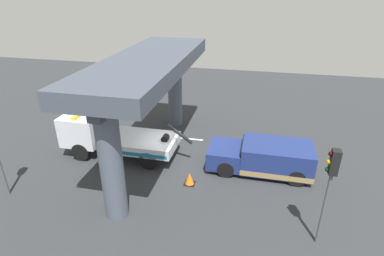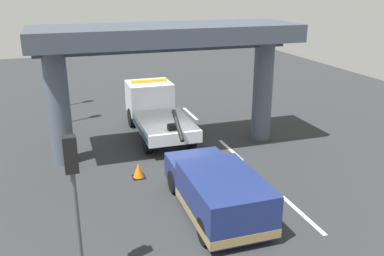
# 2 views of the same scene
# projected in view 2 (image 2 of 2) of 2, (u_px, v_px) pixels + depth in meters

# --- Properties ---
(ground_plane) EXTENTS (60.00, 40.00, 0.10)m
(ground_plane) POSITION_uv_depth(u_px,v_px,m) (175.00, 158.00, 18.46)
(ground_plane) COLOR #2D3033
(lane_stripe_west) EXTENTS (2.60, 0.16, 0.01)m
(lane_stripe_west) POSITION_uv_depth(u_px,v_px,m) (302.00, 214.00, 13.86)
(lane_stripe_west) COLOR silver
(lane_stripe_west) RESTS_ON ground
(lane_stripe_mid) EXTENTS (2.60, 0.16, 0.01)m
(lane_stripe_mid) POSITION_uv_depth(u_px,v_px,m) (231.00, 150.00, 19.24)
(lane_stripe_mid) COLOR silver
(lane_stripe_mid) RESTS_ON ground
(lane_stripe_east) EXTENTS (2.60, 0.16, 0.01)m
(lane_stripe_east) POSITION_uv_depth(u_px,v_px,m) (190.00, 114.00, 24.62)
(lane_stripe_east) COLOR silver
(lane_stripe_east) RESTS_ON ground
(tow_truck_white) EXTENTS (7.26, 2.45, 2.46)m
(tow_truck_white) POSITION_uv_depth(u_px,v_px,m) (156.00, 109.00, 21.26)
(tow_truck_white) COLOR silver
(tow_truck_white) RESTS_ON ground
(towed_van_green) EXTENTS (5.21, 2.24, 1.58)m
(towed_van_green) POSITION_uv_depth(u_px,v_px,m) (217.00, 192.00, 13.71)
(towed_van_green) COLOR navy
(towed_van_green) RESTS_ON ground
(overpass_structure) EXTENTS (3.60, 11.38, 5.64)m
(overpass_structure) POSITION_uv_depth(u_px,v_px,m) (167.00, 48.00, 17.81)
(overpass_structure) COLOR #4C5666
(overpass_structure) RESTS_ON ground
(traffic_light_near) EXTENTS (0.39, 0.32, 3.96)m
(traffic_light_near) POSITION_uv_depth(u_px,v_px,m) (73.00, 178.00, 9.89)
(traffic_light_near) COLOR #515456
(traffic_light_near) RESTS_ON ground
(traffic_light_far) EXTENTS (0.39, 0.32, 4.24)m
(traffic_light_far) POSITION_uv_depth(u_px,v_px,m) (58.00, 68.00, 21.93)
(traffic_light_far) COLOR #515456
(traffic_light_far) RESTS_ON ground
(traffic_light_mid) EXTENTS (0.39, 0.32, 4.02)m
(traffic_light_mid) POSITION_uv_depth(u_px,v_px,m) (57.00, 60.00, 25.12)
(traffic_light_mid) COLOR #515456
(traffic_light_mid) RESTS_ON ground
(traffic_cone_orange) EXTENTS (0.51, 0.51, 0.60)m
(traffic_cone_orange) POSITION_uv_depth(u_px,v_px,m) (139.00, 171.00, 16.42)
(traffic_cone_orange) COLOR orange
(traffic_cone_orange) RESTS_ON ground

